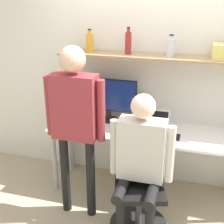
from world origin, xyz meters
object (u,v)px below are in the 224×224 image
office_chair (139,201)px  person_seated (141,155)px  bottle_amber (90,42)px  bottle_red (128,43)px  bottle_clear (171,47)px  person_standing (75,112)px  laptop (153,127)px  monitor (109,97)px  cell_phone (176,137)px

office_chair → person_seated: size_ratio=0.68×
bottle_amber → bottle_red: size_ratio=0.88×
bottle_clear → bottle_red: 0.44m
office_chair → person_standing: 1.06m
laptop → office_chair: bearing=-92.8°
person_seated → person_standing: (-0.65, 0.08, 0.31)m
bottle_clear → bottle_amber: bearing=-180.0°
monitor → bottle_amber: (-0.21, -0.01, 0.61)m
monitor → person_standing: size_ratio=0.37×
bottle_clear → office_chair: bearing=-100.6°
laptop → person_standing: size_ratio=0.19×
monitor → person_standing: (-0.12, -0.72, 0.08)m
person_seated → bottle_red: bottle_red is taller
bottle_red → office_chair: bearing=-67.7°
laptop → person_standing: person_standing is taller
cell_phone → bottle_red: size_ratio=0.53×
cell_phone → bottle_clear: (-0.14, 0.24, 0.88)m
person_seated → bottle_clear: bottle_clear is taller
cell_phone → bottle_clear: size_ratio=0.68×
laptop → person_standing: 0.90m
cell_phone → person_seated: bearing=-116.4°
bottle_clear → person_seated: bearing=-99.2°
office_chair → bottle_red: 1.61m
bottle_amber → monitor: bearing=3.3°
bottle_red → cell_phone: bearing=-22.5°
bottle_amber → laptop: bearing=-14.0°
cell_phone → bottle_clear: bottle_clear is taller
bottle_clear → person_standing: bearing=-137.8°
monitor → bottle_clear: (0.66, -0.01, 0.60)m
bottle_red → monitor: bearing=176.9°
cell_phone → bottle_amber: size_ratio=0.61×
person_standing → person_seated: bearing=-7.0°
monitor → person_seated: (0.54, -0.80, -0.23)m
office_chair → person_seated: person_seated is taller
monitor → person_standing: 0.73m
person_seated → bottle_red: bearing=111.8°
monitor → bottle_amber: bearing=-176.7°
laptop → person_seated: size_ratio=0.24×
person_seated → bottle_amber: bottle_amber is taller
monitor → laptop: (0.55, -0.20, -0.21)m
bottle_clear → bottle_red: bearing=-180.0°
office_chair → bottle_amber: bottle_amber is taller
office_chair → bottle_red: size_ratio=3.36×
person_seated → bottle_red: (-0.32, 0.79, 0.86)m
person_seated → bottle_amber: (-0.74, 0.79, 0.85)m
bottle_clear → bottle_amber: bottle_amber is taller
laptop → person_standing: bearing=-142.2°
laptop → bottle_amber: bottle_amber is taller
office_chair → bottle_red: (-0.31, 0.74, 1.39)m
laptop → bottle_amber: 1.14m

